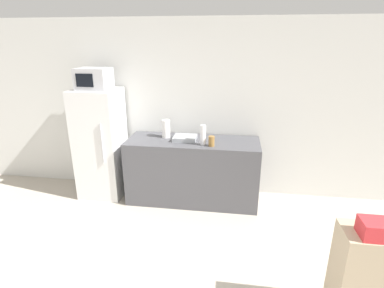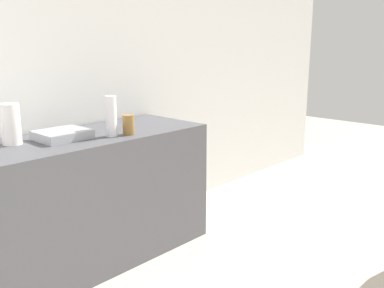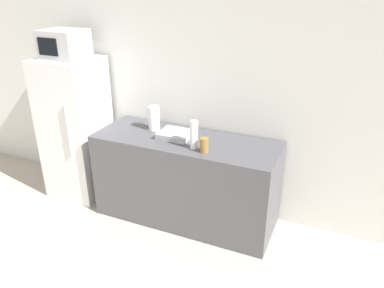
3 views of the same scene
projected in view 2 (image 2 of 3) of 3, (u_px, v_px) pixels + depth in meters
The scene contains 6 objects.
wall_back at pixel (23, 81), 2.98m from camera, with size 8.00×0.06×2.60m, color silver.
counter at pixel (82, 201), 3.03m from camera, with size 1.89×0.68×0.93m, color #4C4C51.
sink_basin at pixel (62, 135), 2.84m from camera, with size 0.32×0.28×0.06m, color #9EA3A8.
bottle_tall at pixel (111, 116), 2.90m from camera, with size 0.08×0.08×0.28m, color silver.
bottle_short at pixel (129, 125), 2.98m from camera, with size 0.08×0.08×0.14m, color olive.
paper_towel_roll at pixel (11, 124), 2.67m from camera, with size 0.12×0.12×0.26m, color white.
Camera 2 is at (-1.37, 0.33, 1.56)m, focal length 40.00 mm.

